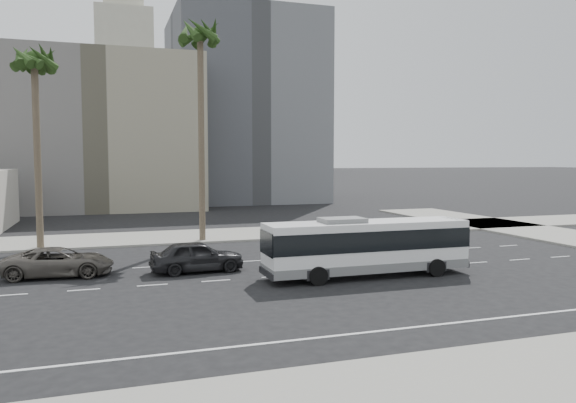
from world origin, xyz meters
name	(u,v)px	position (x,y,z in m)	size (l,w,h in m)	color
ground	(331,273)	(0.00, 0.00, 0.00)	(700.00, 700.00, 0.00)	black
sidewalk_north	(254,234)	(0.00, 15.50, 0.07)	(120.00, 7.00, 0.15)	gray
sidewalk_south	(571,391)	(0.00, -15.50, 0.07)	(120.00, 7.00, 0.15)	gray
midrise_beige_west	(97,134)	(-12.00, 45.00, 9.00)	(24.00, 18.00, 18.00)	slate
midrise_gray_center	(243,110)	(8.00, 52.00, 13.00)	(20.00, 20.00, 26.00)	#4F5157
civic_tower	(125,91)	(-2.00, 250.00, 38.83)	(42.00, 42.00, 129.00)	beige
highrise_right	(230,98)	(45.00, 230.00, 35.00)	(26.00, 26.00, 70.00)	slate
highrise_far	(264,115)	(70.00, 260.00, 30.00)	(22.00, 22.00, 60.00)	slate
city_bus	(367,245)	(1.40, -1.31, 1.58)	(10.46, 2.56, 3.00)	white
car_a	(197,256)	(-6.52, 2.49, 0.82)	(4.83, 1.94, 1.65)	black
car_b	(59,262)	(-13.29, 3.55, 0.73)	(5.25, 2.42, 1.46)	#555049
palm_near	(200,39)	(-4.50, 12.95, 14.28)	(4.68, 4.68, 15.76)	brown
palm_mid	(34,63)	(-15.14, 12.88, 11.99)	(4.30, 4.30, 13.33)	brown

